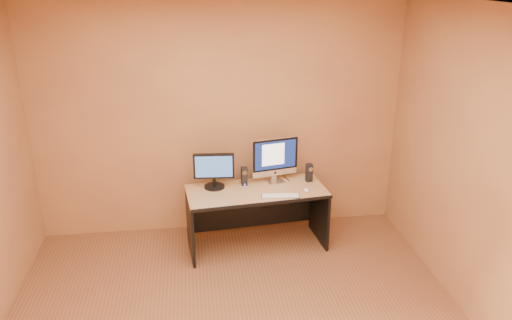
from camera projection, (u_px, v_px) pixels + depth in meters
name	position (u px, v px, depth m)	size (l,w,h in m)	color
walls	(238.00, 197.00, 3.57)	(4.00, 4.00, 2.60)	#9D6E3F
ceiling	(235.00, 8.00, 3.10)	(4.00, 4.00, 0.00)	white
desk	(257.00, 218.00, 5.32)	(1.44, 0.63, 0.67)	tan
imac	(276.00, 160.00, 5.31)	(0.51, 0.19, 0.50)	silver
second_monitor	(214.00, 171.00, 5.19)	(0.43, 0.22, 0.38)	black
speaker_left	(244.00, 176.00, 5.29)	(0.06, 0.06, 0.20)	black
speaker_right	(309.00, 173.00, 5.38)	(0.06, 0.06, 0.20)	black
keyboard	(280.00, 196.00, 5.05)	(0.39, 0.10, 0.02)	#B2B1B6
mouse	(306.00, 190.00, 5.16)	(0.05, 0.09, 0.03)	white
cable_a	(286.00, 178.00, 5.50)	(0.01, 0.01, 0.20)	black
cable_b	(274.00, 178.00, 5.48)	(0.01, 0.01, 0.16)	black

